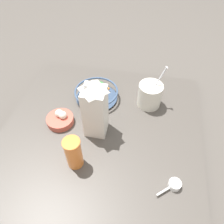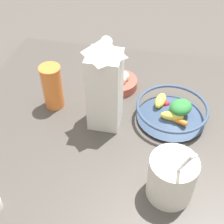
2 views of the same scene
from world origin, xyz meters
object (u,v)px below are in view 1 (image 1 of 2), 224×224
object	(u,v)px
drinking_cup	(73,153)
garlic_bowl	(60,119)
yogurt_tub	(150,94)
fruit_bowl	(97,93)
milk_carton	(95,108)

from	to	relation	value
drinking_cup	garlic_bowl	xyz separation A→B (m)	(-0.20, -0.14, -0.06)
yogurt_tub	garlic_bowl	world-z (taller)	yogurt_tub
fruit_bowl	yogurt_tub	bearing A→B (deg)	92.73
milk_carton	garlic_bowl	distance (m)	0.22
fruit_bowl	yogurt_tub	size ratio (longest dim) A/B	1.01
garlic_bowl	yogurt_tub	bearing A→B (deg)	116.90
fruit_bowl	milk_carton	world-z (taller)	milk_carton
yogurt_tub	garlic_bowl	distance (m)	0.45
milk_carton	garlic_bowl	size ratio (longest dim) A/B	2.34
fruit_bowl	garlic_bowl	size ratio (longest dim) A/B	1.77
garlic_bowl	milk_carton	bearing A→B (deg)	85.87
milk_carton	garlic_bowl	world-z (taller)	milk_carton
milk_carton	yogurt_tub	bearing A→B (deg)	134.39
drinking_cup	fruit_bowl	bearing A→B (deg)	-179.11
yogurt_tub	garlic_bowl	size ratio (longest dim) A/B	1.76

